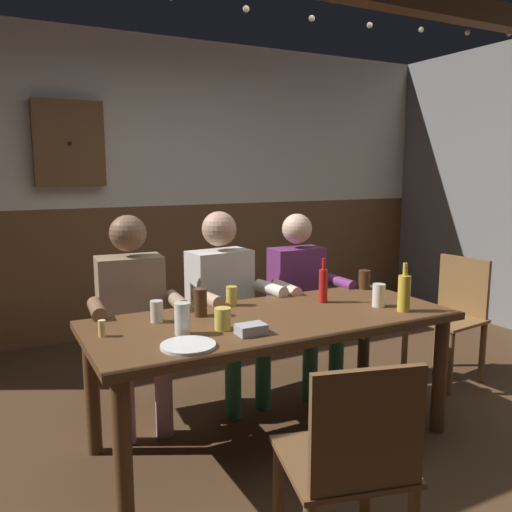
# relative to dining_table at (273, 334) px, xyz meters

# --- Properties ---
(ground_plane) EXTENTS (7.28, 7.28, 0.00)m
(ground_plane) POSITION_rel_dining_table_xyz_m (0.00, -0.14, -0.63)
(ground_plane) COLOR #4C331E
(back_wall_upper) EXTENTS (6.07, 0.12, 1.50)m
(back_wall_upper) POSITION_rel_dining_table_xyz_m (0.00, 2.38, 1.30)
(back_wall_upper) COLOR silver
(back_wall_wainscot) EXTENTS (6.07, 0.12, 1.18)m
(back_wall_wainscot) POSITION_rel_dining_table_xyz_m (0.00, 2.38, -0.04)
(back_wall_wainscot) COLOR brown
(back_wall_wainscot) RESTS_ON ground_plane
(dining_table) EXTENTS (1.98, 0.84, 0.72)m
(dining_table) POSITION_rel_dining_table_xyz_m (0.00, 0.00, 0.00)
(dining_table) COLOR brown
(dining_table) RESTS_ON ground_plane
(person_0) EXTENTS (0.55, 0.55, 1.24)m
(person_0) POSITION_rel_dining_table_xyz_m (-0.60, 0.65, 0.06)
(person_0) COLOR #997F60
(person_0) RESTS_ON ground_plane
(person_1) EXTENTS (0.57, 0.56, 1.24)m
(person_1) POSITION_rel_dining_table_xyz_m (0.01, 0.65, 0.06)
(person_1) COLOR silver
(person_1) RESTS_ON ground_plane
(person_2) EXTENTS (0.52, 0.53, 1.20)m
(person_2) POSITION_rel_dining_table_xyz_m (0.59, 0.64, 0.03)
(person_2) COLOR #6B2D66
(person_2) RESTS_ON ground_plane
(chair_empty_near_right) EXTENTS (0.53, 0.53, 0.88)m
(chair_empty_near_right) POSITION_rel_dining_table_xyz_m (-0.26, -1.03, -0.15)
(chair_empty_near_right) COLOR brown
(chair_empty_near_right) RESTS_ON ground_plane
(chair_empty_near_left) EXTENTS (0.49, 0.49, 0.88)m
(chair_empty_near_left) POSITION_rel_dining_table_xyz_m (1.60, 0.21, -0.15)
(chair_empty_near_left) COLOR brown
(chair_empty_near_left) RESTS_ON ground_plane
(table_candle) EXTENTS (0.04, 0.04, 0.08)m
(table_candle) POSITION_rel_dining_table_xyz_m (-0.89, 0.08, 0.14)
(table_candle) COLOR #F9E08C
(table_candle) RESTS_ON dining_table
(condiment_caddy) EXTENTS (0.14, 0.10, 0.05)m
(condiment_caddy) POSITION_rel_dining_table_xyz_m (-0.24, -0.22, 0.12)
(condiment_caddy) COLOR #B2B7BC
(condiment_caddy) RESTS_ON dining_table
(plate_0) EXTENTS (0.25, 0.25, 0.01)m
(plate_0) POSITION_rel_dining_table_xyz_m (-0.58, -0.25, 0.10)
(plate_0) COLOR white
(plate_0) RESTS_ON dining_table
(bottle_0) EXTENTS (0.07, 0.07, 0.27)m
(bottle_0) POSITION_rel_dining_table_xyz_m (0.70, -0.24, 0.20)
(bottle_0) COLOR gold
(bottle_0) RESTS_ON dining_table
(bottle_1) EXTENTS (0.05, 0.05, 0.27)m
(bottle_1) POSITION_rel_dining_table_xyz_m (0.42, 0.13, 0.20)
(bottle_1) COLOR red
(bottle_1) RESTS_ON dining_table
(pint_glass_0) EXTENTS (0.08, 0.08, 0.11)m
(pint_glass_0) POSITION_rel_dining_table_xyz_m (-0.33, -0.08, 0.15)
(pint_glass_0) COLOR #E5C64C
(pint_glass_0) RESTS_ON dining_table
(pint_glass_1) EXTENTS (0.06, 0.06, 0.11)m
(pint_glass_1) POSITION_rel_dining_table_xyz_m (-0.10, 0.32, 0.15)
(pint_glass_1) COLOR #E5C64C
(pint_glass_1) RESTS_ON dining_table
(pint_glass_2) EXTENTS (0.07, 0.07, 0.11)m
(pint_glass_2) POSITION_rel_dining_table_xyz_m (-0.59, 0.20, 0.15)
(pint_glass_2) COLOR white
(pint_glass_2) RESTS_ON dining_table
(pint_glass_3) EXTENTS (0.07, 0.07, 0.15)m
(pint_glass_3) POSITION_rel_dining_table_xyz_m (-0.34, 0.19, 0.17)
(pint_glass_3) COLOR #4C2D19
(pint_glass_3) RESTS_ON dining_table
(pint_glass_4) EXTENTS (0.07, 0.07, 0.13)m
(pint_glass_4) POSITION_rel_dining_table_xyz_m (0.65, -0.09, 0.16)
(pint_glass_4) COLOR white
(pint_glass_4) RESTS_ON dining_table
(pint_glass_5) EXTENTS (0.08, 0.08, 0.12)m
(pint_glass_5) POSITION_rel_dining_table_xyz_m (0.87, 0.31, 0.16)
(pint_glass_5) COLOR #4C2D19
(pint_glass_5) RESTS_ON dining_table
(pint_glass_6) EXTENTS (0.08, 0.08, 0.16)m
(pint_glass_6) POSITION_rel_dining_table_xyz_m (-0.54, -0.07, 0.17)
(pint_glass_6) COLOR white
(pint_glass_6) RESTS_ON dining_table
(wall_dart_cabinet) EXTENTS (0.56, 0.15, 0.70)m
(wall_dart_cabinet) POSITION_rel_dining_table_xyz_m (-0.68, 2.25, 1.09)
(wall_dart_cabinet) COLOR brown
(string_lights) EXTENTS (4.28, 0.04, 0.15)m
(string_lights) POSITION_rel_dining_table_xyz_m (0.00, 0.32, 1.78)
(string_lights) COLOR #F9EAB2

